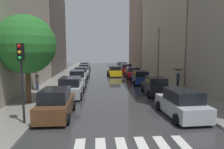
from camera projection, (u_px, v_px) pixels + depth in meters
ground_plane at (107, 78)px, 30.86m from camera, size 28.00×72.00×0.04m
sidewalk_left at (63, 77)px, 30.36m from camera, size 3.00×72.00×0.15m
sidewalk_right at (148, 77)px, 31.34m from camera, size 3.00×72.00×0.15m
crosswalk_stripes at (133, 148)px, 8.50m from camera, size 4.95×2.20×0.01m
building_left_mid at (43, 33)px, 36.10m from camera, size 6.00×14.15×14.20m
building_right_mid at (175, 28)px, 32.04m from camera, size 6.00×21.01×15.25m
building_right_far at (146, 18)px, 50.56m from camera, size 6.00×16.33×24.29m
parked_car_left_nearest at (56, 104)px, 12.35m from camera, size 2.03×4.12×1.80m
parked_car_left_second at (71, 88)px, 17.97m from camera, size 2.17×4.35×1.74m
parked_car_left_third at (78, 78)px, 23.63m from camera, size 2.16×4.58×1.81m
parked_car_left_fourth at (82, 73)px, 29.95m from camera, size 2.24×4.80×1.67m
parked_car_left_fifth at (84, 69)px, 35.57m from camera, size 2.11×4.27×1.66m
parked_car_left_sixth at (85, 67)px, 42.24m from camera, size 2.12×4.82×1.57m
parked_car_right_nearest at (182, 104)px, 12.51m from camera, size 2.25×4.35×1.73m
parked_car_right_second at (155, 86)px, 18.88m from camera, size 2.17×4.11×1.64m
parked_car_right_third at (140, 78)px, 25.01m from camera, size 2.14×4.09×1.62m
parked_car_right_fourth at (132, 73)px, 30.57m from camera, size 2.15×4.18×1.59m
parked_car_right_fifth at (126, 69)px, 36.92m from camera, size 2.19×4.61×1.67m
parked_car_right_sixth at (122, 66)px, 43.47m from camera, size 2.12×4.75×1.62m
taxi_midroad at (114, 71)px, 32.53m from camera, size 2.20×4.47×1.81m
pedestrian_near_tree at (178, 73)px, 21.83m from camera, size 1.17×1.17×1.95m
pedestrian_by_kerb at (37, 76)px, 19.98m from camera, size 0.94×0.94×2.05m
street_tree_left at (26, 45)px, 14.97m from camera, size 4.34×4.34×6.54m
traffic_light_left_corner at (21, 66)px, 10.67m from camera, size 0.30×0.42×4.30m
lamp_post_right at (159, 51)px, 23.04m from camera, size 0.60×0.28×6.72m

